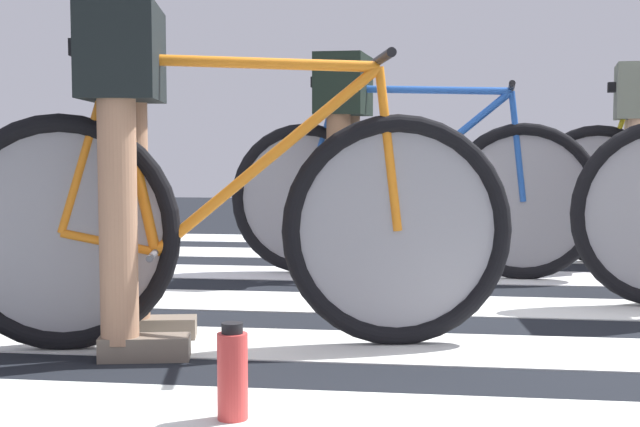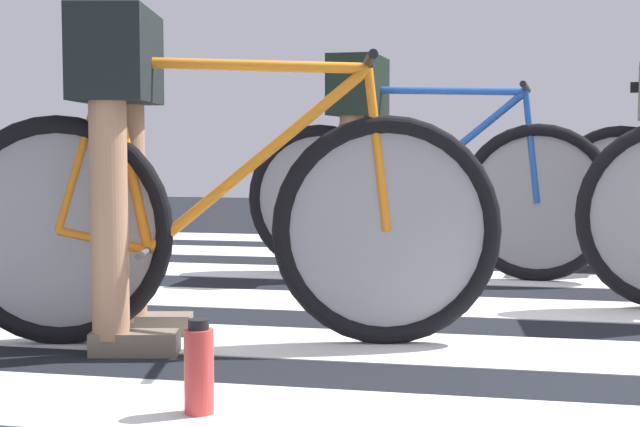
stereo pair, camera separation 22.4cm
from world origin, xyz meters
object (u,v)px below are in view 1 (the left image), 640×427
bicycle_3_of_4 (410,194)px  bicycle_1_of_4 (230,223)px  water_bottle (233,374)px  cyclist_3_of_4 (345,133)px  cyclist_1_of_4 (125,129)px  cyclist_4_of_4 (638,135)px

bicycle_3_of_4 → bicycle_1_of_4: bearing=-103.8°
water_bottle → cyclist_3_of_4: bearing=89.8°
bicycle_3_of_4 → cyclist_3_of_4: bearing=-180.0°
cyclist_3_of_4 → water_bottle: cyclist_3_of_4 is taller
bicycle_1_of_4 → water_bottle: size_ratio=7.60×
bicycle_3_of_4 → cyclist_3_of_4: 0.42m
bicycle_3_of_4 → water_bottle: size_ratio=7.71×
bicycle_1_of_4 → water_bottle: (0.17, -0.73, -0.28)m
bicycle_1_of_4 → water_bottle: bearing=-88.2°
cyclist_1_of_4 → cyclist_4_of_4: 2.96m
cyclist_3_of_4 → cyclist_4_of_4: 1.56m
cyclist_1_of_4 → cyclist_4_of_4: bearing=37.6°
cyclist_4_of_4 → water_bottle: (-1.45, -2.90, -0.56)m
bicycle_1_of_4 → bicycle_3_of_4: (0.49, 1.57, 0.00)m
bicycle_1_of_4 → cyclist_4_of_4: cyclist_4_of_4 is taller
cyclist_1_of_4 → cyclist_4_of_4: (1.93, 2.24, -0.01)m
bicycle_1_of_4 → cyclist_1_of_4: 0.42m
cyclist_1_of_4 → bicycle_3_of_4: cyclist_1_of_4 is taller
cyclist_3_of_4 → cyclist_1_of_4: bearing=-102.8°
cyclist_4_of_4 → water_bottle: cyclist_4_of_4 is taller
cyclist_1_of_4 → water_bottle: 0.99m
bicycle_1_of_4 → cyclist_1_of_4: size_ratio=1.66×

